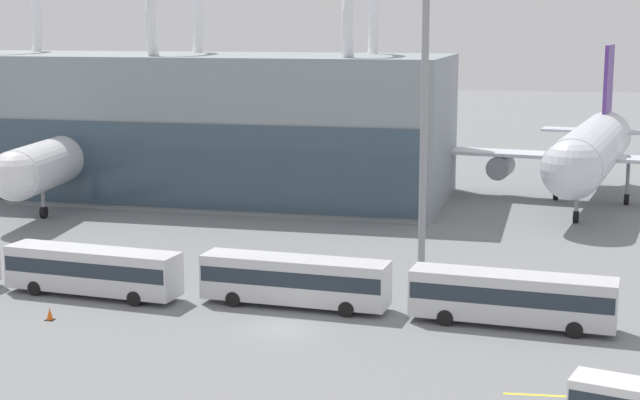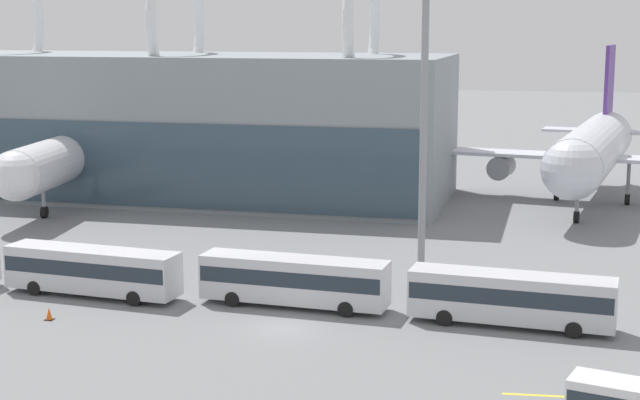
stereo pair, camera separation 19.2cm
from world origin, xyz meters
The scene contains 9 objects.
ground_plane centered at (0.00, 0.00, 0.00)m, with size 440.00×440.00×0.00m, color slate.
airliner_at_gate_near centered at (-33.09, 41.03, 4.84)m, with size 40.12×42.95×13.72m.
airliner_at_gate_far centered at (18.81, 47.12, 5.57)m, with size 33.73×34.40×15.72m.
shuttle_bus_1 centered at (-14.33, 3.70, 1.90)m, with size 12.44×3.74×3.23m.
shuttle_bus_2 centered at (-0.54, 4.51, 1.90)m, with size 12.38×3.33×3.23m.
shuttle_bus_3 centered at (13.25, 3.68, 1.90)m, with size 12.41×3.53×3.23m.
floodlight_mast centered at (6.12, 15.43, 16.49)m, with size 2.80×2.80×22.85m.
lane_stripe_4 centered at (18.69, -7.05, 0.00)m, with size 10.48×0.25×0.01m, color yellow.
traffic_cone_0 centered at (-14.45, -1.94, 0.38)m, with size 0.54×0.54×0.77m.
Camera 1 is at (15.69, -54.39, 17.99)m, focal length 55.00 mm.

